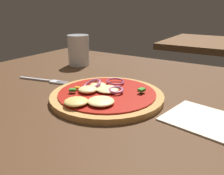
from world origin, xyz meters
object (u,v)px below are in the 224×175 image
(beer_glass, at_px, (79,52))
(napkin, at_px, (210,122))
(fork, at_px, (45,81))
(pizza, at_px, (106,95))

(beer_glass, relative_size, napkin, 0.60)
(fork, height_order, napkin, fork)
(fork, height_order, beer_glass, beer_glass)
(pizza, bearing_deg, napkin, 1.77)
(fork, xyz_separation_m, beer_glass, (-0.04, 0.19, 0.04))
(napkin, bearing_deg, pizza, -178.23)
(pizza, distance_m, beer_glass, 0.32)
(napkin, bearing_deg, fork, 178.88)
(fork, distance_m, napkin, 0.42)
(pizza, height_order, beer_glass, beer_glass)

